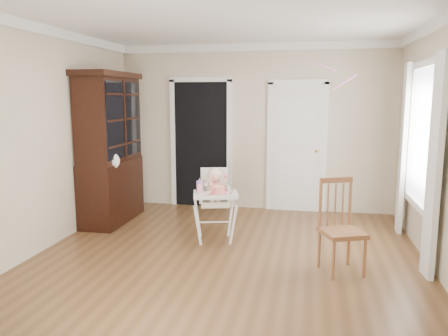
% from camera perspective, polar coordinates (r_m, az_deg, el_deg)
% --- Properties ---
extents(floor, '(5.00, 5.00, 0.00)m').
position_cam_1_polar(floor, '(5.08, 0.11, -12.12)').
color(floor, brown).
rests_on(floor, ground).
extents(ceiling, '(5.00, 5.00, 0.00)m').
position_cam_1_polar(ceiling, '(4.81, 0.12, 19.40)').
color(ceiling, white).
rests_on(ceiling, wall_back).
extents(wall_back, '(4.50, 0.00, 4.50)m').
position_cam_1_polar(wall_back, '(7.22, 3.96, 5.24)').
color(wall_back, beige).
rests_on(wall_back, floor).
extents(wall_left, '(0.00, 5.00, 5.00)m').
position_cam_1_polar(wall_left, '(5.64, -22.96, 3.41)').
color(wall_left, beige).
rests_on(wall_left, floor).
extents(wall_right, '(0.00, 5.00, 5.00)m').
position_cam_1_polar(wall_right, '(4.86, 27.16, 2.30)').
color(wall_right, beige).
rests_on(wall_right, floor).
extents(crown_molding, '(4.50, 5.00, 0.12)m').
position_cam_1_polar(crown_molding, '(4.80, 0.12, 18.70)').
color(crown_molding, white).
rests_on(crown_molding, ceiling).
extents(doorway, '(1.06, 0.05, 2.22)m').
position_cam_1_polar(doorway, '(7.39, -3.02, 3.46)').
color(doorway, black).
rests_on(doorway, wall_back).
extents(closet_door, '(0.96, 0.09, 2.13)m').
position_cam_1_polar(closet_door, '(7.17, 9.48, 2.50)').
color(closet_door, white).
rests_on(closet_door, wall_back).
extents(window_right, '(0.13, 1.84, 2.30)m').
position_cam_1_polar(window_right, '(5.62, 24.22, 2.66)').
color(window_right, white).
rests_on(window_right, wall_right).
extents(high_chair, '(0.69, 0.79, 0.96)m').
position_cam_1_polar(high_chair, '(5.62, -1.22, -3.71)').
color(high_chair, white).
rests_on(high_chair, floor).
extents(baby, '(0.31, 0.23, 0.44)m').
position_cam_1_polar(baby, '(5.62, -1.22, -2.20)').
color(baby, beige).
rests_on(baby, high_chair).
extents(cake, '(0.24, 0.24, 0.11)m').
position_cam_1_polar(cake, '(5.35, -0.78, -2.97)').
color(cake, silver).
rests_on(cake, high_chair).
extents(sippy_cup, '(0.08, 0.08, 0.19)m').
position_cam_1_polar(sippy_cup, '(5.46, -3.20, -2.43)').
color(sippy_cup, '#F797C5').
rests_on(sippy_cup, high_chair).
extents(china_cabinet, '(0.58, 1.31, 2.21)m').
position_cam_1_polar(china_cabinet, '(6.67, -14.63, 2.52)').
color(china_cabinet, black).
rests_on(china_cabinet, floor).
extents(dining_chair, '(0.53, 0.53, 1.00)m').
position_cam_1_polar(dining_chair, '(4.84, 15.02, -7.72)').
color(dining_chair, brown).
rests_on(dining_chair, floor).
extents(streamer, '(0.29, 0.43, 0.15)m').
position_cam_1_polar(streamer, '(5.91, 12.96, 12.76)').
color(streamer, '#FF93CC').
rests_on(streamer, ceiling).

